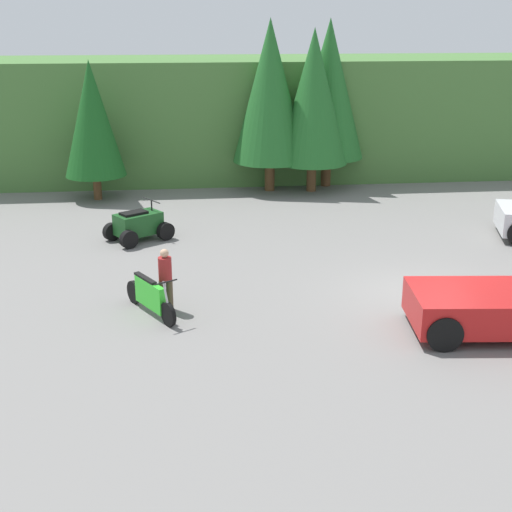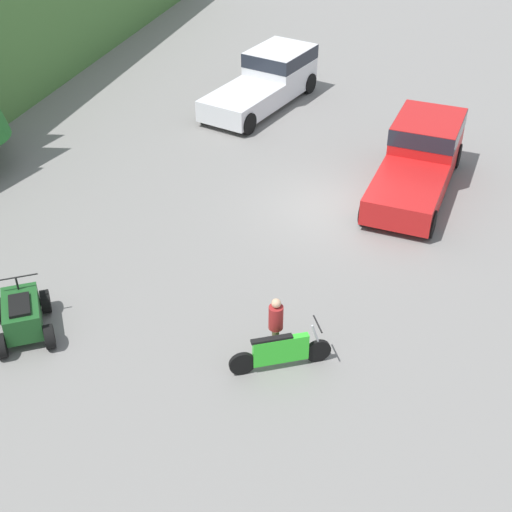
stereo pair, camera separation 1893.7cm
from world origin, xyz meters
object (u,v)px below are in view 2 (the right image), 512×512
Objects in this scene: pickup_truck_red at (420,156)px; pickup_truck_second at (269,77)px; quad_atv at (23,316)px; rider_person at (276,325)px; dirt_bike at (281,352)px.

pickup_truck_second is (5.20, 6.52, 0.00)m from pickup_truck_red.
pickup_truck_second is 2.59× the size of quad_atv.
quad_atv is at bearing -171.03° from pickup_truck_second.
pickup_truck_second is at bearing 92.46° from rider_person.
pickup_truck_red is 2.81× the size of dirt_bike.
quad_atv reaches higher than dirt_bike.
rider_person reaches higher than quad_atv.
pickup_truck_red is 0.96× the size of pickup_truck_second.
pickup_truck_second is at bearing 56.87° from pickup_truck_red.
quad_atv is at bearing 175.38° from rider_person.
quad_atv is at bearing 146.47° from pickup_truck_red.
pickup_truck_red is 2.50× the size of quad_atv.
dirt_bike is 0.89× the size of quad_atv.
rider_person is (0.39, 0.23, 0.41)m from dirt_bike.
quad_atv is (-15.40, 1.74, -0.49)m from pickup_truck_second.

